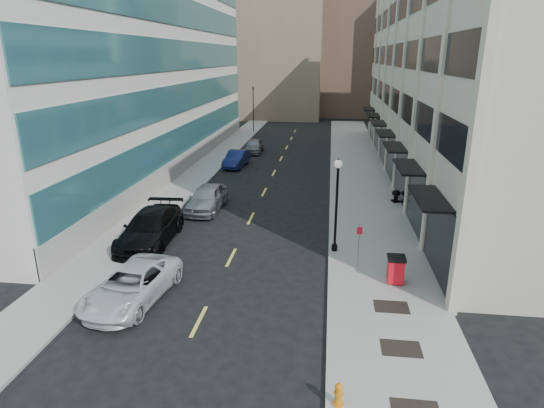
% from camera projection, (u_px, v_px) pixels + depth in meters
% --- Properties ---
extents(ground, '(160.00, 160.00, 0.00)m').
position_uv_depth(ground, '(183.00, 353.00, 15.95)').
color(ground, black).
rests_on(ground, ground).
extents(sidewalk_right, '(5.00, 80.00, 0.15)m').
position_uv_depth(sidewalk_right, '(364.00, 195.00, 33.89)').
color(sidewalk_right, gray).
rests_on(sidewalk_right, ground).
extents(sidewalk_left, '(3.00, 80.00, 0.15)m').
position_uv_depth(sidewalk_left, '(182.00, 188.00, 35.57)').
color(sidewalk_left, gray).
rests_on(sidewalk_left, ground).
extents(building_right, '(15.30, 46.50, 18.25)m').
position_uv_depth(building_right, '(484.00, 68.00, 36.58)').
color(building_right, beige).
rests_on(building_right, ground).
extents(building_left, '(16.14, 46.00, 20.00)m').
position_uv_depth(building_left, '(97.00, 55.00, 40.23)').
color(building_left, silver).
rests_on(building_left, ground).
extents(skyline_tan_near, '(14.00, 18.00, 28.00)m').
position_uv_depth(skyline_tan_near, '(281.00, 31.00, 76.22)').
color(skyline_tan_near, '#826F55').
rests_on(skyline_tan_near, ground).
extents(skyline_brown, '(12.00, 16.00, 34.00)m').
position_uv_depth(skyline_brown, '(353.00, 13.00, 77.62)').
color(skyline_brown, brown).
rests_on(skyline_brown, ground).
extents(skyline_tan_far, '(12.00, 14.00, 22.00)m').
position_uv_depth(skyline_tan_far, '(235.00, 50.00, 87.78)').
color(skyline_tan_far, '#826F55').
rests_on(skyline_tan_far, ground).
extents(skyline_stone, '(10.00, 14.00, 20.00)m').
position_uv_depth(skyline_stone, '(415.00, 56.00, 72.93)').
color(skyline_stone, beige).
rests_on(skyline_stone, ground).
extents(grate_mid, '(1.40, 1.00, 0.01)m').
position_uv_depth(grate_mid, '(401.00, 348.00, 15.93)').
color(grate_mid, black).
rests_on(grate_mid, sidewalk_right).
extents(grate_far, '(1.40, 1.00, 0.01)m').
position_uv_depth(grate_far, '(391.00, 307.00, 18.57)').
color(grate_far, black).
rests_on(grate_far, sidewalk_right).
extents(road_centerline, '(0.15, 68.20, 0.01)m').
position_uv_depth(road_centerline, '(258.00, 204.00, 31.98)').
color(road_centerline, '#D8CC4C').
rests_on(road_centerline, ground).
extents(traffic_signal, '(0.66, 0.66, 6.98)m').
position_uv_depth(traffic_signal, '(253.00, 89.00, 60.10)').
color(traffic_signal, black).
rests_on(traffic_signal, ground).
extents(car_white_van, '(3.11, 5.61, 1.49)m').
position_uv_depth(car_white_van, '(132.00, 285.00, 19.12)').
color(car_white_van, silver).
rests_on(car_white_van, ground).
extents(car_black_pickup, '(2.73, 6.25, 1.79)m').
position_uv_depth(car_black_pickup, '(150.00, 228.00, 25.03)').
color(car_black_pickup, black).
rests_on(car_black_pickup, ground).
extents(car_silver_sedan, '(2.15, 5.06, 1.71)m').
position_uv_depth(car_silver_sedan, '(207.00, 198.00, 30.44)').
color(car_silver_sedan, gray).
rests_on(car_silver_sedan, ground).
extents(car_blue_sedan, '(1.94, 4.65, 1.50)m').
position_uv_depth(car_blue_sedan, '(237.00, 159.00, 42.58)').
color(car_blue_sedan, navy).
rests_on(car_blue_sedan, ground).
extents(car_grey_sedan, '(1.80, 4.33, 1.47)m').
position_uv_depth(car_grey_sedan, '(254.00, 146.00, 48.76)').
color(car_grey_sedan, gray).
rests_on(car_grey_sedan, ground).
extents(fire_hydrant, '(0.32, 0.32, 0.79)m').
position_uv_depth(fire_hydrant, '(339.00, 394.00, 13.25)').
color(fire_hydrant, orange).
rests_on(fire_hydrant, sidewalk_right).
extents(trash_bin, '(0.80, 0.89, 1.28)m').
position_uv_depth(trash_bin, '(396.00, 269.00, 20.37)').
color(trash_bin, red).
rests_on(trash_bin, sidewalk_right).
extents(lamppost, '(0.42, 0.42, 4.99)m').
position_uv_depth(lamppost, '(337.00, 197.00, 23.06)').
color(lamppost, black).
rests_on(lamppost, sidewalk_right).
extents(sign_post, '(0.26, 0.07, 2.23)m').
position_uv_depth(sign_post, '(359.00, 240.00, 21.60)').
color(sign_post, slate).
rests_on(sign_post, sidewalk_right).
extents(urn_planter, '(0.63, 0.63, 0.87)m').
position_uv_depth(urn_planter, '(396.00, 195.00, 31.80)').
color(urn_planter, black).
rests_on(urn_planter, sidewalk_right).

